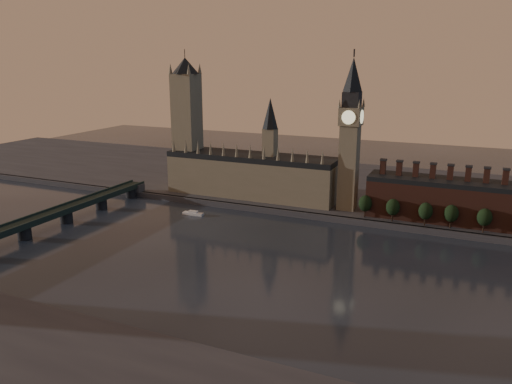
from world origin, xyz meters
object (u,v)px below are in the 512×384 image
Objects in this scene: victoria_tower at (187,120)px; big_ben at (350,133)px; river_boat at (193,213)px; westminster_bridge at (42,220)px.

victoria_tower is 130.12m from big_ben.
river_boat is (-97.08, -44.64, -55.70)m from big_ben.
river_boat is at bearing -56.45° from victoria_tower.
westminster_bridge is (-165.00, -112.70, -49.39)m from big_ben.
big_ben is 0.54× the size of westminster_bridge.
victoria_tower is 1.01× the size of big_ben.
big_ben is at bearing 34.33° from westminster_bridge.
westminster_bridge is (-35.00, -117.70, -51.65)m from victoria_tower.
river_boat is (32.92, -49.64, -57.96)m from victoria_tower.
westminster_bridge is at bearing -137.92° from river_boat.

